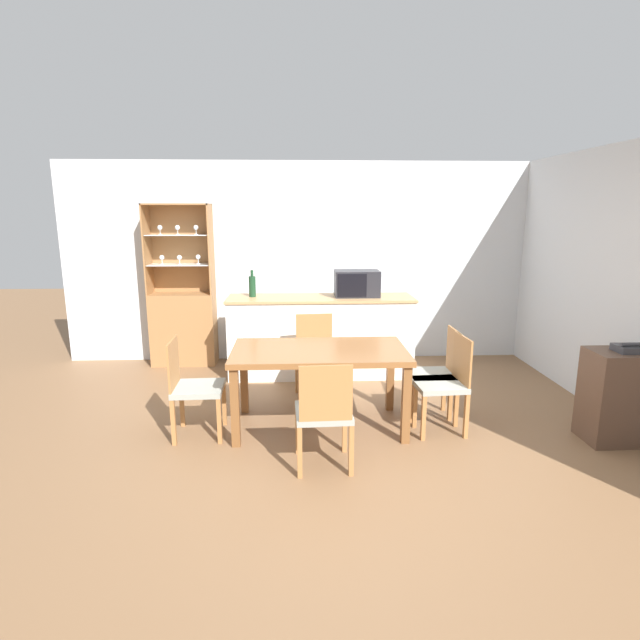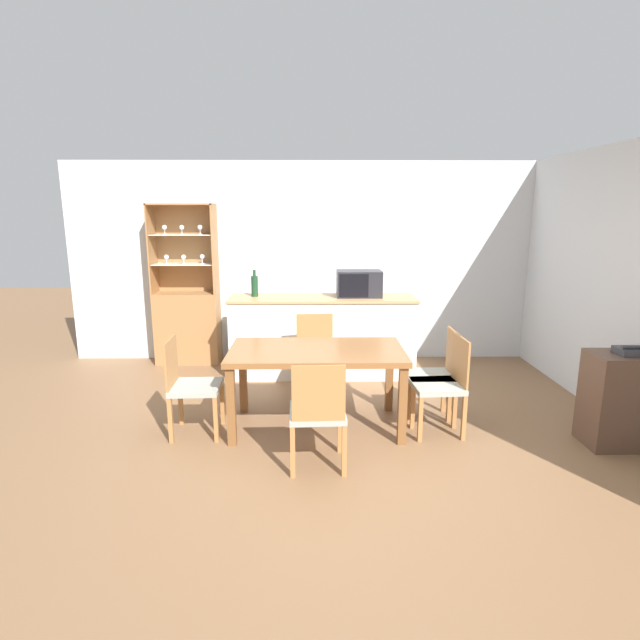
{
  "view_description": "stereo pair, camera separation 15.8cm",
  "coord_description": "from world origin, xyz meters",
  "px_view_note": "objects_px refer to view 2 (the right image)",
  "views": [
    {
      "loc": [
        -0.41,
        -3.86,
        1.93
      ],
      "look_at": [
        -0.18,
        1.16,
        0.83
      ],
      "focal_mm": 28.0,
      "sensor_mm": 36.0,
      "label": 1
    },
    {
      "loc": [
        -0.25,
        -3.87,
        1.93
      ],
      "look_at": [
        -0.18,
        1.16,
        0.83
      ],
      "focal_mm": 28.0,
      "sensor_mm": 36.0,
      "label": 2
    }
  ],
  "objects_px": {
    "dining_chair_side_right_near": "(442,384)",
    "dining_chair_side_right_far": "(435,375)",
    "microwave": "(359,284)",
    "side_cabinet": "(619,400)",
    "dining_table": "(317,358)",
    "telephone": "(629,351)",
    "display_cabinet": "(188,317)",
    "dining_chair_head_far": "(316,356)",
    "wine_bottle": "(255,286)",
    "dining_chair_head_near": "(318,413)",
    "dining_chair_side_left_near": "(191,386)"
  },
  "relations": [
    {
      "from": "dining_chair_side_right_near",
      "to": "dining_chair_side_right_far",
      "type": "bearing_deg",
      "value": -3.76
    },
    {
      "from": "microwave",
      "to": "side_cabinet",
      "type": "distance_m",
      "value": 2.87
    },
    {
      "from": "dining_table",
      "to": "dining_chair_side_right_far",
      "type": "relative_size",
      "value": 1.79
    },
    {
      "from": "side_cabinet",
      "to": "telephone",
      "type": "xyz_separation_m",
      "value": [
        0.01,
        -0.03,
        0.43
      ]
    },
    {
      "from": "display_cabinet",
      "to": "dining_chair_head_far",
      "type": "relative_size",
      "value": 2.33
    },
    {
      "from": "dining_chair_side_right_far",
      "to": "wine_bottle",
      "type": "relative_size",
      "value": 2.76
    },
    {
      "from": "dining_chair_head_far",
      "to": "dining_chair_side_right_far",
      "type": "xyz_separation_m",
      "value": [
        1.1,
        -0.62,
        0.0
      ]
    },
    {
      "from": "dining_chair_head_far",
      "to": "display_cabinet",
      "type": "bearing_deg",
      "value": -42.21
    },
    {
      "from": "wine_bottle",
      "to": "dining_chair_head_far",
      "type": "bearing_deg",
      "value": -48.36
    },
    {
      "from": "dining_chair_side_right_far",
      "to": "dining_chair_head_near",
      "type": "xyz_separation_m",
      "value": [
        -1.1,
        -0.88,
        0.0
      ]
    },
    {
      "from": "dining_chair_side_right_far",
      "to": "wine_bottle",
      "type": "height_order",
      "value": "wine_bottle"
    },
    {
      "from": "microwave",
      "to": "dining_chair_head_near",
      "type": "bearing_deg",
      "value": -102.53
    },
    {
      "from": "dining_table",
      "to": "dining_chair_head_far",
      "type": "relative_size",
      "value": 1.79
    },
    {
      "from": "dining_chair_head_near",
      "to": "wine_bottle",
      "type": "xyz_separation_m",
      "value": [
        -0.72,
        2.3,
        0.63
      ]
    },
    {
      "from": "dining_table",
      "to": "dining_chair_side_right_near",
      "type": "bearing_deg",
      "value": -6.45
    },
    {
      "from": "display_cabinet",
      "to": "dining_chair_head_near",
      "type": "distance_m",
      "value": 3.23
    },
    {
      "from": "display_cabinet",
      "to": "dining_chair_side_right_far",
      "type": "bearing_deg",
      "value": -34.66
    },
    {
      "from": "dining_chair_head_far",
      "to": "wine_bottle",
      "type": "relative_size",
      "value": 2.76
    },
    {
      "from": "wine_bottle",
      "to": "dining_table",
      "type": "bearing_deg",
      "value": -65.2
    },
    {
      "from": "dining_chair_head_near",
      "to": "display_cabinet",
      "type": "bearing_deg",
      "value": 118.65
    },
    {
      "from": "wine_bottle",
      "to": "telephone",
      "type": "xyz_separation_m",
      "value": [
        3.24,
        -1.98,
        -0.25
      ]
    },
    {
      "from": "telephone",
      "to": "dining_chair_side_right_far",
      "type": "bearing_deg",
      "value": 158.61
    },
    {
      "from": "dining_table",
      "to": "dining_chair_side_left_near",
      "type": "bearing_deg",
      "value": -173.32
    },
    {
      "from": "dining_chair_side_right_far",
      "to": "dining_chair_head_far",
      "type": "bearing_deg",
      "value": 60.29
    },
    {
      "from": "dining_chair_side_right_far",
      "to": "side_cabinet",
      "type": "xyz_separation_m",
      "value": [
        1.41,
        -0.53,
        -0.04
      ]
    },
    {
      "from": "display_cabinet",
      "to": "dining_chair_head_near",
      "type": "bearing_deg",
      "value": -59.3
    },
    {
      "from": "dining_chair_side_left_near",
      "to": "side_cabinet",
      "type": "relative_size",
      "value": 1.09
    },
    {
      "from": "dining_table",
      "to": "dining_chair_side_right_far",
      "type": "bearing_deg",
      "value": 6.62
    },
    {
      "from": "wine_bottle",
      "to": "side_cabinet",
      "type": "xyz_separation_m",
      "value": [
        3.23,
        -1.96,
        -0.68
      ]
    },
    {
      "from": "dining_chair_side_right_far",
      "to": "dining_table",
      "type": "bearing_deg",
      "value": 96.33
    },
    {
      "from": "dining_chair_side_right_near",
      "to": "side_cabinet",
      "type": "height_order",
      "value": "dining_chair_side_right_near"
    },
    {
      "from": "dining_chair_side_right_near",
      "to": "side_cabinet",
      "type": "bearing_deg",
      "value": -104.91
    },
    {
      "from": "dining_chair_side_left_near",
      "to": "dining_chair_side_right_far",
      "type": "bearing_deg",
      "value": 94.75
    },
    {
      "from": "dining_chair_head_far",
      "to": "side_cabinet",
      "type": "distance_m",
      "value": 2.77
    },
    {
      "from": "dining_chair_side_left_near",
      "to": "wine_bottle",
      "type": "relative_size",
      "value": 2.76
    },
    {
      "from": "dining_table",
      "to": "wine_bottle",
      "type": "relative_size",
      "value": 4.93
    },
    {
      "from": "display_cabinet",
      "to": "telephone",
      "type": "bearing_deg",
      "value": -30.5
    },
    {
      "from": "dining_chair_head_far",
      "to": "microwave",
      "type": "relative_size",
      "value": 1.66
    },
    {
      "from": "dining_chair_side_right_near",
      "to": "microwave",
      "type": "distance_m",
      "value": 1.88
    },
    {
      "from": "side_cabinet",
      "to": "dining_table",
      "type": "bearing_deg",
      "value": 170.88
    },
    {
      "from": "microwave",
      "to": "dining_chair_side_right_far",
      "type": "bearing_deg",
      "value": -67.27
    },
    {
      "from": "dining_chair_side_right_far",
      "to": "side_cabinet",
      "type": "height_order",
      "value": "dining_chair_side_right_far"
    },
    {
      "from": "dining_chair_head_far",
      "to": "wine_bottle",
      "type": "bearing_deg",
      "value": -52.74
    },
    {
      "from": "dining_chair_side_left_near",
      "to": "dining_chair_head_near",
      "type": "relative_size",
      "value": 1.0
    },
    {
      "from": "display_cabinet",
      "to": "dining_chair_side_right_near",
      "type": "distance_m",
      "value": 3.49
    },
    {
      "from": "wine_bottle",
      "to": "telephone",
      "type": "distance_m",
      "value": 3.8
    },
    {
      "from": "wine_bottle",
      "to": "display_cabinet",
      "type": "bearing_deg",
      "value": 153.02
    },
    {
      "from": "dining_chair_side_left_near",
      "to": "dining_chair_side_right_far",
      "type": "distance_m",
      "value": 2.21
    },
    {
      "from": "display_cabinet",
      "to": "telephone",
      "type": "relative_size",
      "value": 10.95
    },
    {
      "from": "dining_chair_side_left_near",
      "to": "dining_chair_side_right_near",
      "type": "distance_m",
      "value": 2.2
    }
  ]
}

